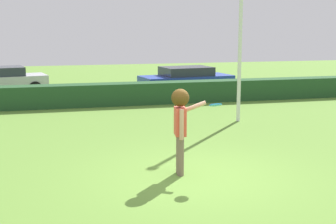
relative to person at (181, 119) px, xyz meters
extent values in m
plane|color=olive|center=(0.27, -0.29, -1.18)|extent=(60.00, 60.00, 0.00)
cylinder|color=#7C6456|center=(0.01, 0.10, -0.76)|extent=(0.14, 0.14, 0.84)
cylinder|color=#7C6456|center=(-0.02, -0.10, -0.76)|extent=(0.14, 0.14, 0.84)
cube|color=#E6523E|center=(-0.01, 0.00, -0.05)|extent=(0.27, 0.41, 0.58)
cylinder|color=tan|center=(0.30, 0.19, 0.19)|extent=(0.62, 0.18, 0.30)
cylinder|color=tan|center=(-0.04, -0.23, -0.07)|extent=(0.09, 0.09, 0.62)
sphere|color=tan|center=(-0.01, 0.00, 0.41)|extent=(0.22, 0.22, 0.22)
sphere|color=#4F3613|center=(-0.01, 0.00, 0.44)|extent=(0.37, 0.37, 0.37)
cylinder|color=#268CE5|center=(0.68, -0.19, 0.30)|extent=(0.26, 0.25, 0.10)
cylinder|color=silver|center=(3.39, 4.98, 1.45)|extent=(0.12, 0.12, 5.25)
cube|color=#234B26|center=(0.27, 9.25, -0.75)|extent=(29.89, 0.90, 0.86)
cylinder|color=black|center=(-3.51, 14.73, -0.88)|extent=(0.61, 0.22, 0.60)
cylinder|color=black|center=(-3.17, 13.06, -0.88)|extent=(0.61, 0.22, 0.60)
cube|color=#263FA5|center=(3.58, 11.55, -0.60)|extent=(4.40, 2.28, 0.55)
cube|color=#2D333D|center=(3.58, 11.55, -0.13)|extent=(2.40, 1.86, 0.40)
cylinder|color=black|center=(4.91, 12.60, -0.88)|extent=(0.61, 0.18, 0.60)
cylinder|color=black|center=(5.16, 10.92, -0.88)|extent=(0.61, 0.18, 0.60)
cylinder|color=black|center=(2.00, 12.18, -0.88)|extent=(0.61, 0.18, 0.60)
cylinder|color=black|center=(2.25, 10.50, -0.88)|extent=(0.61, 0.18, 0.60)
camera|label=1|loc=(-2.62, -9.12, 1.86)|focal=50.30mm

